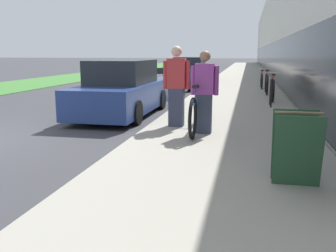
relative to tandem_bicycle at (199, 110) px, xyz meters
The scene contains 14 objects.
sidewalk_slab 19.41m from the tandem_bicycle, 88.24° to the left, with size 3.54×70.00×0.13m.
storefront_facade 28.52m from the tandem_bicycle, 74.89° to the left, with size 10.01×70.00×6.83m.
lawn_strip 25.83m from the tandem_bicycle, 115.02° to the left, with size 4.29×70.00×0.03m.
tandem_bicycle is the anchor object (origin of this frame).
person_rider 0.54m from the tandem_bicycle, 66.45° to the right, with size 0.55×0.22×1.63m.
person_bystander 0.75m from the tandem_bicycle, 152.79° to the left, with size 0.59×0.23×1.73m.
bike_rack_hoop 4.26m from the tandem_bicycle, 67.03° to the left, with size 0.05×0.60×0.84m.
cruiser_bike_nearest 5.61m from the tandem_bicycle, 71.49° to the left, with size 0.52×1.71×0.92m.
cruiser_bike_middle 7.67m from the tandem_bicycle, 77.29° to the left, with size 0.52×1.78×0.97m.
cruiser_bike_farthest 10.03m from the tandem_bicycle, 80.94° to the left, with size 0.52×1.78×0.85m.
sandwich_board_sign 3.40m from the tandem_bicycle, 62.17° to the right, with size 0.56×0.56×0.90m.
parked_sedan_curbside 3.24m from the tandem_bicycle, 138.12° to the left, with size 1.75×4.41×1.51m.
vintage_roadster_curbside 8.02m from the tandem_bicycle, 106.79° to the left, with size 1.81×4.26×1.06m.
parked_sedan_far 13.83m from the tandem_bicycle, 99.60° to the left, with size 1.87×4.29×1.46m.
Camera 1 is at (5.75, -6.07, 1.72)m, focal length 40.00 mm.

